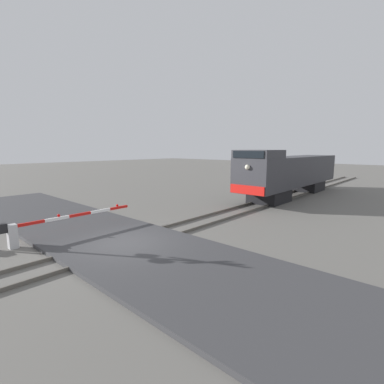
% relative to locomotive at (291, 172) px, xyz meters
% --- Properties ---
extents(ground_plane, '(160.00, 160.00, 0.00)m').
position_rel_locomotive_xyz_m(ground_plane, '(0.00, -17.95, -2.17)').
color(ground_plane, '#605E59').
extents(rail_track_left, '(0.08, 80.00, 0.15)m').
position_rel_locomotive_xyz_m(rail_track_left, '(-0.72, -17.95, -2.09)').
color(rail_track_left, '#59544C').
rests_on(rail_track_left, ground_plane).
extents(rail_track_right, '(0.08, 80.00, 0.15)m').
position_rel_locomotive_xyz_m(rail_track_right, '(0.72, -17.95, -2.09)').
color(rail_track_right, '#59544C').
rests_on(rail_track_right, ground_plane).
extents(road_surface, '(36.00, 5.67, 0.16)m').
position_rel_locomotive_xyz_m(road_surface, '(0.00, -17.95, -2.09)').
color(road_surface, '#38383A').
rests_on(road_surface, ground_plane).
extents(locomotive, '(2.91, 15.76, 4.22)m').
position_rel_locomotive_xyz_m(locomotive, '(0.00, 0.00, 0.00)').
color(locomotive, black).
rests_on(locomotive, ground_plane).
extents(crossing_gate, '(0.36, 6.48, 1.18)m').
position_rel_locomotive_xyz_m(crossing_gate, '(-3.32, -20.43, -1.42)').
color(crossing_gate, silver).
rests_on(crossing_gate, ground_plane).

